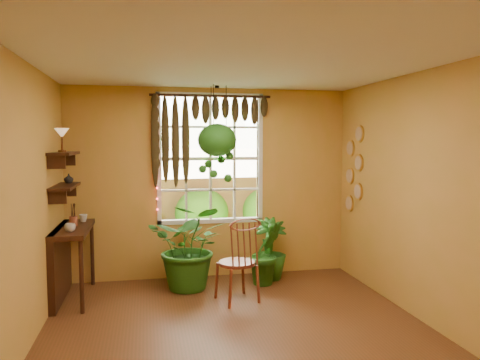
# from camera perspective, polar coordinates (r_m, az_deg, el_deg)

# --- Properties ---
(floor) EXTENTS (4.50, 4.50, 0.00)m
(floor) POSITION_cam_1_polar(r_m,az_deg,el_deg) (4.86, 0.34, -18.86)
(floor) COLOR brown
(floor) RESTS_ON ground
(ceiling) EXTENTS (4.50, 4.50, 0.00)m
(ceiling) POSITION_cam_1_polar(r_m,az_deg,el_deg) (4.52, 0.35, 14.35)
(ceiling) COLOR white
(ceiling) RESTS_ON wall_back
(wall_back) EXTENTS (4.00, 0.00, 4.00)m
(wall_back) POSITION_cam_1_polar(r_m,az_deg,el_deg) (6.70, -3.58, -0.39)
(wall_back) COLOR gold
(wall_back) RESTS_ON floor
(wall_left) EXTENTS (0.00, 4.50, 4.50)m
(wall_left) POSITION_cam_1_polar(r_m,az_deg,el_deg) (4.53, -25.29, -3.26)
(wall_left) COLOR gold
(wall_left) RESTS_ON floor
(wall_right) EXTENTS (0.00, 4.50, 4.50)m
(wall_right) POSITION_cam_1_polar(r_m,az_deg,el_deg) (5.28, 22.15, -2.10)
(wall_right) COLOR gold
(wall_right) RESTS_ON floor
(window) EXTENTS (1.52, 0.10, 1.86)m
(window) POSITION_cam_1_polar(r_m,az_deg,el_deg) (6.71, -3.64, 2.61)
(window) COLOR white
(window) RESTS_ON wall_back
(valance_vine) EXTENTS (1.70, 0.12, 1.10)m
(valance_vine) POSITION_cam_1_polar(r_m,az_deg,el_deg) (6.58, -4.26, 7.59)
(valance_vine) COLOR #34170E
(valance_vine) RESTS_ON window
(string_lights) EXTENTS (0.03, 0.03, 1.54)m
(string_lights) POSITION_cam_1_polar(r_m,az_deg,el_deg) (6.56, -10.13, 2.94)
(string_lights) COLOR #FF2633
(string_lights) RESTS_ON window
(wall_plates) EXTENTS (0.04, 0.32, 1.10)m
(wall_plates) POSITION_cam_1_polar(r_m,az_deg,el_deg) (6.81, 13.71, 1.25)
(wall_plates) COLOR beige
(wall_plates) RESTS_ON wall_right
(counter_ledge) EXTENTS (0.40, 1.20, 0.90)m
(counter_ledge) POSITION_cam_1_polar(r_m,az_deg,el_deg) (6.20, -20.64, -8.57)
(counter_ledge) COLOR #34170E
(counter_ledge) RESTS_ON floor
(shelf_lower) EXTENTS (0.25, 0.90, 0.04)m
(shelf_lower) POSITION_cam_1_polar(r_m,az_deg,el_deg) (6.06, -20.55, -0.74)
(shelf_lower) COLOR #34170E
(shelf_lower) RESTS_ON wall_left
(shelf_upper) EXTENTS (0.25, 0.90, 0.04)m
(shelf_upper) POSITION_cam_1_polar(r_m,az_deg,el_deg) (6.04, -20.66, 3.04)
(shelf_upper) COLOR #34170E
(shelf_upper) RESTS_ON wall_left
(backyard) EXTENTS (14.00, 10.00, 12.00)m
(backyard) POSITION_cam_1_polar(r_m,az_deg,el_deg) (11.31, -5.59, 1.32)
(backyard) COLOR #1E5E1B
(backyard) RESTS_ON ground
(windsor_chair) EXTENTS (0.56, 0.57, 1.20)m
(windsor_chair) POSITION_cam_1_polar(r_m,az_deg,el_deg) (5.78, -0.21, -11.33)
(windsor_chair) COLOR maroon
(windsor_chair) RESTS_ON floor
(potted_plant_left) EXTENTS (1.27, 1.19, 1.15)m
(potted_plant_left) POSITION_cam_1_polar(r_m,az_deg,el_deg) (6.23, -5.98, -8.02)
(potted_plant_left) COLOR #1F5416
(potted_plant_left) RESTS_ON floor
(potted_plant_mid) EXTENTS (0.57, 0.50, 0.87)m
(potted_plant_mid) POSITION_cam_1_polar(r_m,az_deg,el_deg) (6.45, 3.21, -8.83)
(potted_plant_mid) COLOR #1F5416
(potted_plant_mid) RESTS_ON floor
(potted_plant_right) EXTENTS (0.50, 0.50, 0.86)m
(potted_plant_right) POSITION_cam_1_polar(r_m,az_deg,el_deg) (6.70, 3.58, -8.36)
(potted_plant_right) COLOR #1F5416
(potted_plant_right) RESTS_ON floor
(hanging_basket) EXTENTS (0.53, 0.53, 1.32)m
(hanging_basket) POSITION_cam_1_polar(r_m,az_deg,el_deg) (6.39, -2.81, 4.43)
(hanging_basket) COLOR black
(hanging_basket) RESTS_ON ceiling
(cup_a) EXTENTS (0.13, 0.13, 0.10)m
(cup_a) POSITION_cam_1_polar(r_m,az_deg,el_deg) (5.78, -20.01, -5.49)
(cup_a) COLOR silver
(cup_a) RESTS_ON counter_ledge
(cup_b) EXTENTS (0.12, 0.12, 0.10)m
(cup_b) POSITION_cam_1_polar(r_m,az_deg,el_deg) (6.44, -18.57, -4.42)
(cup_b) COLOR beige
(cup_b) RESTS_ON counter_ledge
(brush_jar) EXTENTS (0.10, 0.10, 0.36)m
(brush_jar) POSITION_cam_1_polar(r_m,az_deg,el_deg) (6.16, -19.66, -4.01)
(brush_jar) COLOR #99442C
(brush_jar) RESTS_ON counter_ledge
(shelf_vase) EXTENTS (0.13, 0.13, 0.12)m
(shelf_vase) POSITION_cam_1_polar(r_m,az_deg,el_deg) (6.31, -20.16, 0.18)
(shelf_vase) COLOR #B2AD99
(shelf_vase) RESTS_ON shelf_lower
(tiffany_lamp) EXTENTS (0.17, 0.17, 0.28)m
(tiffany_lamp) POSITION_cam_1_polar(r_m,az_deg,el_deg) (5.83, -20.90, 5.20)
(tiffany_lamp) COLOR #583019
(tiffany_lamp) RESTS_ON shelf_upper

